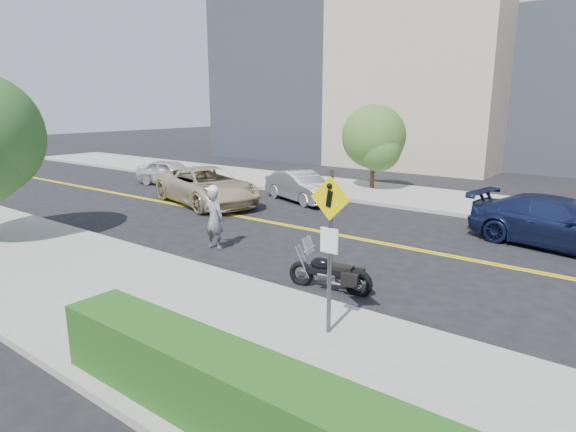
# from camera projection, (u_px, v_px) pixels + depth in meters

# --- Properties ---
(ground_plane) EXTENTS (120.00, 120.00, 0.00)m
(ground_plane) POSITION_uv_depth(u_px,v_px,m) (324.00, 232.00, 16.22)
(ground_plane) COLOR black
(ground_plane) RESTS_ON ground
(sidewalk_near) EXTENTS (60.00, 5.00, 0.15)m
(sidewalk_near) POSITION_uv_depth(u_px,v_px,m) (134.00, 301.00, 10.39)
(sidewalk_near) COLOR #9E9B91
(sidewalk_near) RESTS_ON ground_plane
(sidewalk_far) EXTENTS (60.00, 5.00, 0.15)m
(sidewalk_far) POSITION_uv_depth(u_px,v_px,m) (414.00, 197.00, 22.01)
(sidewalk_far) COLOR #9E9B91
(sidewalk_far) RESTS_ON ground_plane
(pedestrian_sign) EXTENTS (0.78, 0.08, 3.00)m
(pedestrian_sign) POSITION_uv_depth(u_px,v_px,m) (330.00, 237.00, 8.40)
(pedestrian_sign) COLOR #4C4C51
(pedestrian_sign) RESTS_ON sidewalk_near
(motorcyclist) EXTENTS (0.71, 0.51, 1.93)m
(motorcyclist) POSITION_uv_depth(u_px,v_px,m) (214.00, 217.00, 14.19)
(motorcyclist) COLOR silver
(motorcyclist) RESTS_ON ground
(motorcycle) EXTENTS (2.06, 0.96, 1.21)m
(motorcycle) POSITION_uv_depth(u_px,v_px,m) (330.00, 265.00, 11.08)
(motorcycle) COLOR black
(motorcycle) RESTS_ON ground
(suv) EXTENTS (6.22, 4.14, 1.59)m
(suv) POSITION_uv_depth(u_px,v_px,m) (207.00, 186.00, 20.59)
(suv) COLOR beige
(suv) RESTS_ON ground
(parked_car_white) EXTENTS (4.12, 2.18, 1.34)m
(parked_car_white) POSITION_uv_depth(u_px,v_px,m) (171.00, 172.00, 25.55)
(parked_car_white) COLOR silver
(parked_car_white) RESTS_ON ground
(parked_car_silver) EXTENTS (4.30, 2.72, 1.34)m
(parked_car_silver) POSITION_uv_depth(u_px,v_px,m) (301.00, 186.00, 21.25)
(parked_car_silver) COLOR gray
(parked_car_silver) RESTS_ON ground
(parked_car_blue) EXTENTS (5.49, 3.02, 1.51)m
(parked_car_blue) POSITION_uv_depth(u_px,v_px,m) (559.00, 223.00, 14.36)
(parked_car_blue) COLOR #182148
(parked_car_blue) RESTS_ON ground
(tree_far_a) EXTENTS (3.09, 3.09, 4.22)m
(tree_far_a) POSITION_uv_depth(u_px,v_px,m) (374.00, 137.00, 23.32)
(tree_far_a) COLOR #382619
(tree_far_a) RESTS_ON ground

